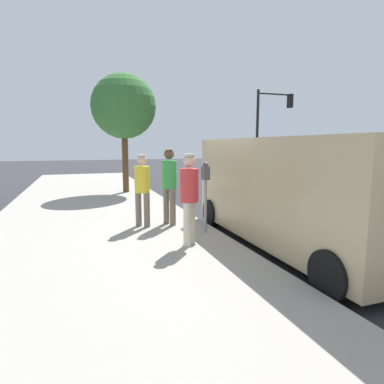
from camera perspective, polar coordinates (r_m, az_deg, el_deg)
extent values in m
plane|color=#2D2D33|center=(7.67, 11.73, -7.17)|extent=(80.00, 80.00, 0.00)
cube|color=#9E998E|center=(6.61, -15.58, -9.13)|extent=(5.00, 32.00, 0.15)
cylinder|color=gray|center=(6.89, 2.36, -2.56)|extent=(0.07, 0.07, 1.15)
cube|color=#4C4C51|center=(6.79, 2.39, 3.38)|extent=(0.14, 0.18, 0.28)
sphere|color=#47474C|center=(6.78, 2.40, 4.81)|extent=(0.12, 0.12, 0.12)
cylinder|color=#726656|center=(7.75, -4.53, -2.44)|extent=(0.14, 0.14, 0.86)
cylinder|color=#726656|center=(7.59, -3.41, -2.65)|extent=(0.14, 0.14, 0.86)
cylinder|color=green|center=(7.57, -4.03, 3.09)|extent=(0.34, 0.34, 0.65)
sphere|color=brown|center=(7.54, -4.07, 6.66)|extent=(0.23, 0.23, 0.23)
cylinder|color=silver|center=(7.54, -4.08, 7.55)|extent=(0.22, 0.22, 0.04)
cylinder|color=#726656|center=(7.60, -9.39, -2.99)|extent=(0.14, 0.14, 0.80)
cylinder|color=#726656|center=(7.49, -7.94, -3.13)|extent=(0.14, 0.14, 0.80)
cylinder|color=yellow|center=(7.44, -8.78, 2.21)|extent=(0.34, 0.34, 0.60)
sphere|color=beige|center=(7.41, -8.86, 5.57)|extent=(0.22, 0.22, 0.22)
cylinder|color=silver|center=(7.41, -8.88, 6.40)|extent=(0.20, 0.20, 0.04)
cylinder|color=beige|center=(6.02, -0.86, -5.74)|extent=(0.14, 0.14, 0.82)
cylinder|color=beige|center=(6.22, -0.07, -5.28)|extent=(0.14, 0.14, 0.82)
cylinder|color=red|center=(5.99, -0.47, 1.19)|extent=(0.34, 0.34, 0.62)
sphere|color=beige|center=(5.95, -0.47, 5.48)|extent=(0.22, 0.22, 0.22)
cylinder|color=silver|center=(5.95, -0.47, 6.55)|extent=(0.21, 0.21, 0.04)
cube|color=tan|center=(6.64, 17.96, 0.52)|extent=(2.04, 5.22, 1.96)
cylinder|color=black|center=(4.72, 23.27, -13.27)|extent=(0.23, 0.68, 0.68)
cylinder|color=black|center=(8.97, 14.77, -2.79)|extent=(0.23, 0.68, 0.68)
cylinder|color=black|center=(8.09, 3.45, -3.73)|extent=(0.23, 0.68, 0.68)
cylinder|color=black|center=(19.76, 11.37, 9.79)|extent=(0.16, 0.16, 5.20)
cylinder|color=black|center=(20.61, 14.56, 16.32)|extent=(2.40, 0.10, 0.10)
cube|color=black|center=(21.12, 16.86, 15.07)|extent=(0.24, 0.32, 0.80)
sphere|color=red|center=(21.29, 16.61, 15.70)|extent=(0.17, 0.17, 0.17)
sphere|color=yellow|center=(21.26, 16.58, 15.04)|extent=(0.17, 0.17, 0.17)
sphere|color=green|center=(21.23, 16.55, 14.37)|extent=(0.17, 0.17, 0.17)
cylinder|color=brown|center=(13.17, -11.65, 5.36)|extent=(0.24, 0.24, 2.48)
sphere|color=#377134|center=(13.24, -11.92, 14.53)|extent=(2.49, 2.49, 2.49)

